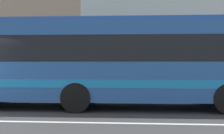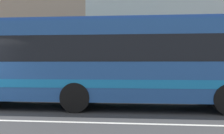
{
  "view_description": "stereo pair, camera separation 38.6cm",
  "coord_description": "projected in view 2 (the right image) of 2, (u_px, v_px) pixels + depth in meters",
  "views": [
    {
      "loc": [
        5.49,
        -7.5,
        1.62
      ],
      "look_at": [
        4.75,
        2.41,
        1.51
      ],
      "focal_mm": 44.18,
      "sensor_mm": 36.0,
      "label": 1
    },
    {
      "loc": [
        5.87,
        -7.46,
        1.62
      ],
      "look_at": [
        4.75,
        2.41,
        1.51
      ],
      "focal_mm": 44.18,
      "sensor_mm": 36.0,
      "label": 2
    }
  ],
  "objects": [
    {
      "name": "transit_bus",
      "position": [
        99.0,
        60.0,
        10.26
      ],
      "size": [
        10.69,
        2.7,
        3.23
      ],
      "color": "#245196",
      "rests_on": "ground_plane"
    },
    {
      "name": "apartment_block_right",
      "position": [
        214.0,
        8.0,
        21.87
      ],
      "size": [
        18.6,
        10.41,
        12.18
      ],
      "color": "silver",
      "rests_on": "ground_plane"
    },
    {
      "name": "hedge_row_far",
      "position": [
        41.0,
        87.0,
        14.75
      ],
      "size": [
        21.91,
        1.1,
        0.78
      ],
      "primitive_type": "cube",
      "color": "#307237",
      "rests_on": "ground_plane"
    }
  ]
}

